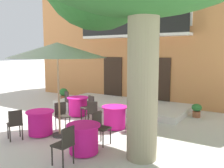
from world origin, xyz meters
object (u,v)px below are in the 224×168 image
(cafe_table_far_side, at_px, (84,139))
(cafe_chair_front_1, at_px, (89,106))
(cafe_table_front, at_px, (78,106))
(cafe_chair_far_side_0, at_px, (100,126))
(cafe_chair_far_side_1, at_px, (65,143))
(cafe_table_middle, at_px, (40,123))
(cafe_chair_near_tree_1, at_px, (94,112))
(cafe_chair_front_0, at_px, (69,100))
(cafe_table_near_tree, at_px, (115,117))
(ground_planter_right, at_px, (197,110))
(ground_planter_left, at_px, (64,94))
(cafe_chair_middle_1, at_px, (15,123))
(cafe_umbrella, at_px, (57,51))
(cafe_chair_middle_0, at_px, (62,114))
(cafe_chair_near_tree_0, at_px, (136,115))

(cafe_table_far_side, bearing_deg, cafe_chair_front_1, 124.96)
(cafe_table_front, height_order, cafe_chair_far_side_0, cafe_chair_far_side_0)
(cafe_chair_front_1, bearing_deg, cafe_chair_far_side_1, -60.70)
(cafe_table_middle, height_order, cafe_chair_far_side_0, cafe_chair_far_side_0)
(cafe_chair_front_1, bearing_deg, cafe_chair_near_tree_1, -42.20)
(cafe_chair_near_tree_1, bearing_deg, cafe_chair_front_0, 152.74)
(cafe_table_near_tree, xyz_separation_m, ground_planter_right, (2.01, 2.95, -0.09))
(cafe_table_near_tree, relative_size, cafe_chair_far_side_1, 0.95)
(cafe_chair_far_side_0, height_order, ground_planter_left, cafe_chair_far_side_0)
(cafe_chair_far_side_0, distance_m, ground_planter_right, 4.67)
(cafe_chair_middle_1, xyz_separation_m, cafe_chair_front_1, (0.47, 2.91, 0.00))
(cafe_chair_front_0, relative_size, cafe_chair_far_side_1, 1.00)
(cafe_chair_near_tree_1, bearing_deg, cafe_umbrella, -101.78)
(cafe_table_near_tree, height_order, cafe_umbrella, cafe_umbrella)
(cafe_chair_near_tree_1, xyz_separation_m, cafe_chair_far_side_0, (1.11, -1.23, 0.00))
(cafe_table_near_tree, bearing_deg, cafe_table_far_side, -79.30)
(cafe_table_near_tree, xyz_separation_m, cafe_chair_front_1, (-1.40, 0.42, 0.14))
(cafe_chair_middle_0, distance_m, cafe_table_front, 1.84)
(cafe_table_near_tree, distance_m, cafe_chair_middle_1, 3.12)
(cafe_chair_far_side_1, distance_m, cafe_umbrella, 2.90)
(cafe_table_near_tree, xyz_separation_m, cafe_chair_front_0, (-2.83, 0.89, 0.14))
(cafe_table_middle, relative_size, cafe_chair_front_0, 0.95)
(cafe_chair_middle_0, bearing_deg, cafe_table_middle, -106.15)
(cafe_chair_near_tree_1, height_order, cafe_umbrella, cafe_umbrella)
(cafe_table_middle, distance_m, ground_planter_left, 5.35)
(cafe_table_near_tree, height_order, cafe_table_far_side, same)
(cafe_chair_front_0, bearing_deg, cafe_umbrella, -53.45)
(cafe_table_far_side, distance_m, cafe_umbrella, 2.71)
(cafe_table_near_tree, bearing_deg, cafe_chair_near_tree_0, 10.99)
(cafe_table_front, bearing_deg, cafe_chair_front_1, -16.33)
(cafe_chair_middle_1, height_order, cafe_chair_front_0, same)
(cafe_table_near_tree, relative_size, cafe_chair_near_tree_1, 0.95)
(cafe_umbrella, bearing_deg, ground_planter_left, 131.97)
(cafe_chair_near_tree_0, relative_size, cafe_table_middle, 1.05)
(cafe_chair_front_0, relative_size, ground_planter_left, 1.35)
(cafe_chair_middle_1, height_order, cafe_chair_front_1, same)
(cafe_chair_middle_1, bearing_deg, ground_planter_left, 119.42)
(ground_planter_right, bearing_deg, cafe_chair_near_tree_0, -114.24)
(cafe_chair_front_0, xyz_separation_m, cafe_table_far_side, (3.25, -3.07, -0.14))
(cafe_chair_near_tree_0, bearing_deg, cafe_chair_far_side_1, -94.94)
(cafe_chair_near_tree_0, distance_m, cafe_chair_near_tree_1, 1.51)
(cafe_chair_near_tree_0, bearing_deg, ground_planter_left, 156.08)
(cafe_table_near_tree, xyz_separation_m, cafe_umbrella, (-1.01, -1.56, 2.22))
(cafe_table_middle, relative_size, cafe_table_front, 1.00)
(cafe_chair_near_tree_1, height_order, cafe_chair_middle_1, same)
(cafe_chair_middle_0, relative_size, cafe_table_far_side, 1.05)
(cafe_chair_near_tree_1, distance_m, cafe_umbrella, 2.51)
(cafe_chair_middle_0, xyz_separation_m, cafe_table_far_side, (1.82, -1.12, -0.14))
(ground_planter_right, bearing_deg, cafe_umbrella, -123.78)
(cafe_chair_middle_0, xyz_separation_m, cafe_chair_far_side_1, (1.88, -1.87, 0.00))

